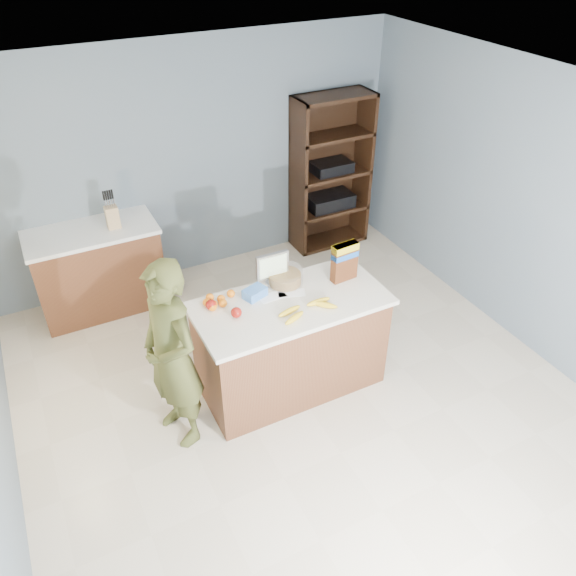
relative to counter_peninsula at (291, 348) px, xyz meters
name	(u,v)px	position (x,y,z in m)	size (l,w,h in m)	color
floor	(307,405)	(0.00, -0.30, -0.42)	(4.50, 5.00, 0.02)	beige
walls	(311,236)	(0.00, -0.30, 1.24)	(4.52, 5.02, 2.51)	slate
counter_peninsula	(291,348)	(0.00, 0.00, 0.00)	(1.56, 0.76, 0.90)	brown
back_cabinet	(99,269)	(-1.20, 1.90, 0.04)	(1.24, 0.62, 0.90)	brown
shelving_unit	(329,175)	(1.55, 2.05, 0.45)	(0.90, 0.40, 1.80)	black
person	(172,357)	(-1.02, -0.08, 0.38)	(0.58, 0.38, 1.59)	#40441D
knife_block	(112,216)	(-0.97, 1.85, 0.60)	(0.12, 0.10, 0.31)	tan
envelopes	(282,295)	(-0.02, 0.11, 0.49)	(0.40, 0.18, 0.00)	white
bananas	(307,309)	(0.05, -0.17, 0.51)	(0.48, 0.20, 0.05)	yellow
apples	(224,309)	(-0.53, 0.10, 0.53)	(0.22, 0.26, 0.09)	maroon
oranges	(217,301)	(-0.54, 0.23, 0.52)	(0.28, 0.19, 0.07)	orange
blue_carton	(255,293)	(-0.23, 0.19, 0.52)	(0.18, 0.12, 0.08)	blue
salad_bowl	(285,277)	(0.07, 0.25, 0.54)	(0.30, 0.30, 0.13)	#267219
tv	(272,267)	(-0.01, 0.30, 0.64)	(0.28, 0.12, 0.28)	silver
cereal_box	(345,259)	(0.54, 0.08, 0.68)	(0.23, 0.10, 0.34)	#592B14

